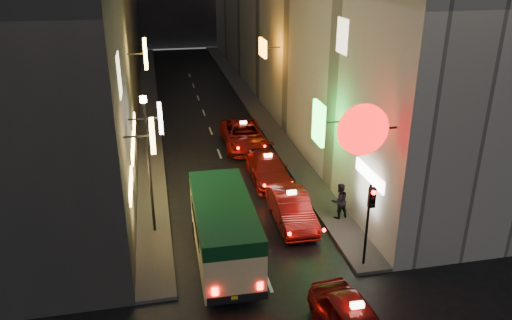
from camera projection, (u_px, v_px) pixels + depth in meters
sidewalk_left at (149, 105)px, 41.58m from camera, size 1.50×52.00×0.15m
sidewalk_right at (249, 99)px, 43.19m from camera, size 1.50×52.00×0.15m
minibus at (224, 224)px, 19.87m from camera, size 2.33×6.41×2.75m
taxi_second at (291, 206)px, 23.20m from camera, size 2.27×5.41×1.88m
taxi_third at (268, 167)px, 27.55m from camera, size 2.19×5.22×1.82m
taxi_far at (243, 133)px, 32.39m from camera, size 2.56×5.86×2.01m
pedestrian_sidewalk at (340, 199)px, 23.29m from camera, size 0.82×0.60×1.96m
traffic_light at (370, 209)px, 19.05m from camera, size 0.26×0.43×3.50m
lamp_post at (148, 157)px, 21.20m from camera, size 0.28×0.28×6.22m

